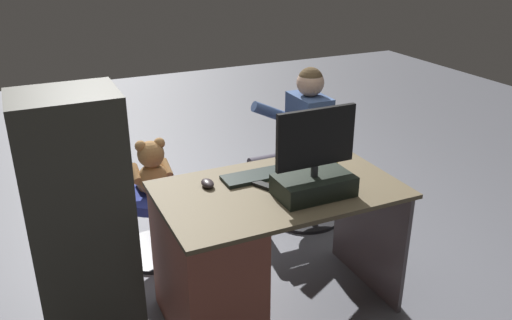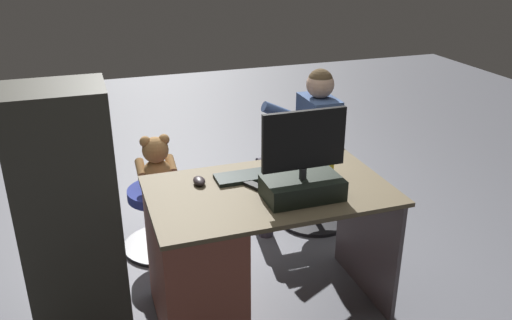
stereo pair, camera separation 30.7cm
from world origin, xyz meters
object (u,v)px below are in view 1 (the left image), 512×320
at_px(teddy_bear, 152,169).
at_px(visitor_chair, 306,187).
at_px(tv_remote, 262,185).
at_px(person, 297,136).
at_px(office_chair_teddy, 156,220).
at_px(keyboard, 262,175).
at_px(desk, 223,261).
at_px(computer_mouse, 208,183).
at_px(cup, 331,161).
at_px(monitor, 314,172).

distance_m(teddy_bear, visitor_chair, 1.15).
xyz_separation_m(tv_remote, person, (-0.63, -0.77, -0.10)).
relative_size(office_chair_teddy, person, 0.46).
distance_m(keyboard, person, 0.89).
distance_m(office_chair_teddy, person, 1.08).
xyz_separation_m(desk, person, (-0.87, -0.82, 0.25)).
height_order(computer_mouse, cup, cup).
xyz_separation_m(computer_mouse, cup, (-0.67, 0.09, 0.04)).
xyz_separation_m(computer_mouse, teddy_bear, (0.13, -0.66, -0.16)).
bearing_deg(computer_mouse, tv_remote, 154.66).
bearing_deg(visitor_chair, computer_mouse, 34.16).
height_order(visitor_chair, person, person).
bearing_deg(keyboard, cup, 167.92).
distance_m(monitor, computer_mouse, 0.54).
distance_m(keyboard, cup, 0.39).
bearing_deg(keyboard, tv_remote, 66.26).
distance_m(computer_mouse, teddy_bear, 0.69).
distance_m(tv_remote, person, 1.00).
bearing_deg(computer_mouse, keyboard, 178.00).
relative_size(monitor, teddy_bear, 1.22).
xyz_separation_m(keyboard, cup, (-0.38, 0.08, 0.04)).
distance_m(cup, person, 0.79).
height_order(computer_mouse, visitor_chair, computer_mouse).
bearing_deg(teddy_bear, person, 179.74).
distance_m(office_chair_teddy, visitor_chair, 1.09).
relative_size(desk, monitor, 2.76).
height_order(keyboard, teddy_bear, teddy_bear).
relative_size(desk, computer_mouse, 12.59).
distance_m(cup, tv_remote, 0.43).
bearing_deg(desk, monitor, 162.44).
bearing_deg(teddy_bear, tv_remote, 115.77).
height_order(teddy_bear, visitor_chair, teddy_bear).
bearing_deg(cup, computer_mouse, -7.69).
bearing_deg(monitor, visitor_chair, -118.99).
bearing_deg(cup, tv_remote, 3.68).
height_order(computer_mouse, tv_remote, computer_mouse).
distance_m(cup, teddy_bear, 1.11).
relative_size(computer_mouse, teddy_bear, 0.27).
distance_m(desk, visitor_chair, 1.27).
bearing_deg(computer_mouse, office_chair_teddy, -78.94).
xyz_separation_m(cup, teddy_bear, (0.80, -0.75, -0.20)).
relative_size(desk, teddy_bear, 3.35).
bearing_deg(desk, keyboard, -151.96).
distance_m(keyboard, tv_remote, 0.12).
relative_size(desk, keyboard, 2.88).
bearing_deg(visitor_chair, monitor, 61.01).
relative_size(computer_mouse, visitor_chair, 0.19).
height_order(office_chair_teddy, person, person).
xyz_separation_m(keyboard, visitor_chair, (-0.67, -0.67, -0.50)).
bearing_deg(teddy_bear, visitor_chair, 179.80).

